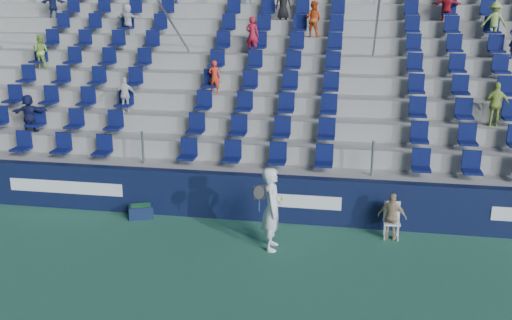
{
  "coord_description": "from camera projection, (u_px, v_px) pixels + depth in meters",
  "views": [
    {
      "loc": [
        2.48,
        -10.28,
        5.66
      ],
      "look_at": [
        0.2,
        2.8,
        1.7
      ],
      "focal_mm": 40.0,
      "sensor_mm": 36.0,
      "label": 1
    }
  ],
  "objects": [
    {
      "name": "ground",
      "position": [
        223.0,
        277.0,
        11.73
      ],
      "size": [
        70.0,
        70.0,
        0.0
      ],
      "primitive_type": "plane",
      "color": "#2C684F",
      "rests_on": "ground"
    },
    {
      "name": "sponsor_wall",
      "position": [
        251.0,
        197.0,
        14.53
      ],
      "size": [
        24.0,
        0.32,
        1.2
      ],
      "color": "#0E1636",
      "rests_on": "ground"
    },
    {
      "name": "grandstand",
      "position": [
        278.0,
        101.0,
        18.9
      ],
      "size": [
        24.0,
        8.17,
        6.63
      ],
      "color": "#9A9A95",
      "rests_on": "ground"
    },
    {
      "name": "tennis_player",
      "position": [
        272.0,
        209.0,
        12.76
      ],
      "size": [
        0.69,
        0.74,
        1.92
      ],
      "color": "white",
      "rests_on": "ground"
    },
    {
      "name": "line_judge_chair",
      "position": [
        392.0,
        217.0,
        13.51
      ],
      "size": [
        0.4,
        0.41,
        0.87
      ],
      "color": "white",
      "rests_on": "ground"
    },
    {
      "name": "line_judge",
      "position": [
        392.0,
        217.0,
        13.35
      ],
      "size": [
        0.72,
        0.43,
        1.14
      ],
      "primitive_type": "imported",
      "rotation": [
        0.0,
        0.0,
        2.9
      ],
      "color": "tan",
      "rests_on": "ground"
    },
    {
      "name": "ball_bin",
      "position": [
        141.0,
        211.0,
        14.74
      ],
      "size": [
        0.72,
        0.61,
        0.35
      ],
      "color": "#101C3C",
      "rests_on": "ground"
    }
  ]
}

